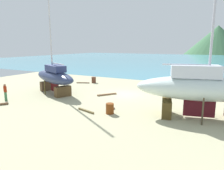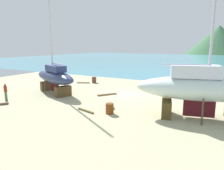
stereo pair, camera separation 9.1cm
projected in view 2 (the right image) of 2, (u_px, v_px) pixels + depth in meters
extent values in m
plane|color=tan|center=(116.00, 98.00, 21.08)|extent=(47.53, 47.53, 0.00)
cube|color=teal|center=(193.00, 60.00, 74.13)|extent=(148.69, 98.56, 0.01)
cone|color=#3B6844|center=(217.00, 53.00, 151.03)|extent=(84.76, 84.76, 38.69)
cube|color=brown|center=(48.00, 86.00, 24.88)|extent=(1.30, 1.82, 1.09)
cube|color=brown|center=(63.00, 91.00, 21.87)|extent=(1.30, 1.82, 1.09)
cylinder|color=brown|center=(45.00, 88.00, 22.61)|extent=(0.12, 0.12, 1.58)
cylinder|color=brown|center=(64.00, 85.00, 24.05)|extent=(0.12, 0.12, 1.58)
ellipsoid|color=navy|center=(54.00, 77.00, 23.13)|extent=(8.12, 5.00, 1.40)
cube|color=#530F12|center=(55.00, 87.00, 23.35)|extent=(1.79, 0.81, 0.98)
cube|color=navy|center=(56.00, 68.00, 22.64)|extent=(3.12, 2.27, 0.70)
cylinder|color=silver|center=(50.00, 22.00, 22.31)|extent=(0.16, 0.16, 10.63)
cylinder|color=silver|center=(58.00, 64.00, 22.09)|extent=(2.60, 1.18, 0.11)
cube|color=#4A3A1A|center=(166.00, 108.00, 15.90)|extent=(1.19, 2.27, 1.25)
cylinder|color=#423120|center=(196.00, 101.00, 16.69)|extent=(0.12, 0.12, 1.88)
cylinder|color=#4A402D|center=(202.00, 112.00, 13.86)|extent=(0.12, 0.12, 1.88)
ellipsoid|color=silver|center=(201.00, 89.00, 15.03)|extent=(9.66, 4.81, 1.79)
cube|color=#55141D|center=(199.00, 109.00, 15.32)|extent=(2.19, 0.60, 1.25)
cube|color=silver|center=(195.00, 71.00, 14.91)|extent=(3.63, 2.36, 0.89)
cylinder|color=#B7B6C6|center=(215.00, 1.00, 13.78)|extent=(0.17, 0.17, 10.42)
cylinder|color=silver|center=(185.00, 65.00, 14.99)|extent=(3.19, 0.88, 0.12)
cube|color=#3B7146|center=(6.00, 96.00, 20.30)|extent=(0.39, 0.33, 0.87)
cube|color=maroon|center=(5.00, 89.00, 20.17)|extent=(0.50, 0.42, 0.57)
sphere|color=#956A4C|center=(5.00, 85.00, 20.09)|extent=(0.22, 0.22, 0.22)
cylinder|color=brown|center=(94.00, 80.00, 29.80)|extent=(0.76, 0.76, 0.86)
cylinder|color=brown|center=(110.00, 109.00, 16.36)|extent=(0.81, 0.81, 0.83)
cube|color=brown|center=(110.00, 110.00, 17.08)|extent=(0.37, 1.38, 0.11)
cube|color=brown|center=(86.00, 111.00, 16.94)|extent=(1.81, 0.65, 0.14)
cube|color=brown|center=(107.00, 94.00, 22.49)|extent=(1.50, 1.92, 0.16)
cube|color=brown|center=(83.00, 83.00, 29.60)|extent=(1.77, 0.89, 0.13)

